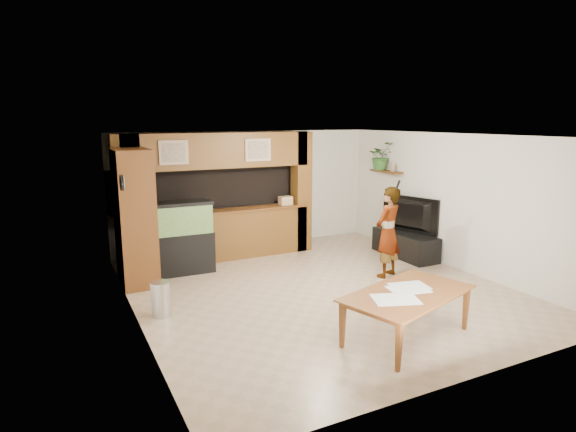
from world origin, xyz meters
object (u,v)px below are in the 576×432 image
television (406,215)px  dining_table (409,316)px  aquarium (180,239)px  person (388,232)px  pantry_cabinet (135,218)px

television → dining_table: television is taller
aquarium → person: size_ratio=0.82×
pantry_cabinet → aquarium: 0.99m
pantry_cabinet → television: 5.41m
pantry_cabinet → aquarium: pantry_cabinet is taller
pantry_cabinet → dining_table: 4.86m
pantry_cabinet → person: bearing=-21.6°
television → person: 1.46m
television → dining_table: (-2.54, -3.10, -0.57)m
person → pantry_cabinet: bearing=-44.3°
television → person: bearing=110.3°
pantry_cabinet → person: 4.51m
dining_table → aquarium: bearing=98.6°
pantry_cabinet → television: pantry_cabinet is taller
pantry_cabinet → dining_table: bearing=-54.0°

